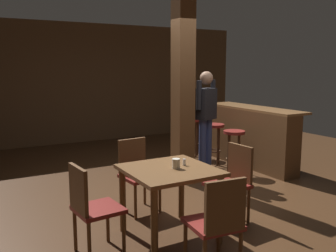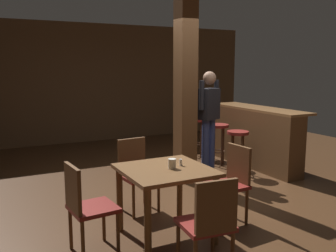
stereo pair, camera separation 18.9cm
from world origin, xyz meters
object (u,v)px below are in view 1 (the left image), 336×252
chair_east (232,179)px  bar_stool_mid (214,134)px  dining_table (170,181)px  bar_stool_far (193,128)px  bar_stool_near (234,141)px  standing_person (206,116)px  bar_counter (249,136)px  chair_west (91,205)px  salt_shaker (184,162)px  chair_north (137,171)px  napkin_cup (176,164)px  chair_south (217,221)px

chair_east → bar_stool_mid: 2.57m
dining_table → bar_stool_far: 3.65m
chair_east → bar_stool_near: (1.32, 1.57, 0.04)m
standing_person → bar_counter: standing_person is taller
chair_east → chair_west: same height
salt_shaker → chair_north: bearing=101.6°
napkin_cup → salt_shaker: bearing=23.3°
salt_shaker → bar_stool_near: bearing=38.3°
chair_west → bar_stool_mid: size_ratio=1.18×
napkin_cup → bar_stool_mid: bearing=46.2°
dining_table → chair_east: 0.85m
chair_south → salt_shaker: (0.22, 0.89, 0.28)m
chair_north → bar_stool_far: chair_north is taller
chair_east → salt_shaker: 0.71m
dining_table → standing_person: bearing=45.6°
chair_north → chair_south: same height
napkin_cup → standing_person: (1.57, 1.70, 0.20)m
bar_counter → bar_stool_mid: bearing=146.8°
chair_south → bar_stool_mid: bearing=54.0°
dining_table → chair_west: chair_west is taller
napkin_cup → bar_counter: bar_counter is taller
chair_east → bar_stool_far: size_ratio=1.16×
salt_shaker → bar_stool_mid: 2.95m
standing_person → bar_counter: bearing=9.0°
standing_person → bar_stool_far: 1.43m
chair_south → napkin_cup: size_ratio=8.70×
chair_west → bar_stool_far: (3.05, 2.89, 0.07)m
bar_stool_near → bar_stool_mid: bearing=87.0°
chair_north → napkin_cup: size_ratio=8.70×
dining_table → chair_north: 0.87m
salt_shaker → bar_counter: bearing=35.7°
chair_west → standing_person: bearing=33.7°
chair_east → standing_person: (0.79, 1.67, 0.50)m
standing_person → bar_stool_far: size_ratio=2.23×
chair_east → standing_person: 1.91m
chair_south → salt_shaker: bearing=76.1°
chair_south → bar_stool_mid: (2.21, 3.05, 0.07)m
dining_table → chair_west: (-0.85, 0.02, -0.11)m
dining_table → chair_west: 0.86m
bar_counter → bar_stool_far: bar_counter is taller
bar_counter → chair_north: bearing=-160.0°
standing_person → bar_counter: 1.19m
chair_north → napkin_cup: 0.94m
standing_person → bar_stool_mid: bearing=43.1°
bar_counter → bar_stool_mid: 0.63m
napkin_cup → bar_stool_far: size_ratio=0.13×
standing_person → bar_counter: (1.08, 0.17, -0.46)m
bar_counter → chair_south: bearing=-135.4°
bar_stool_far → standing_person: bearing=-114.7°
chair_north → salt_shaker: chair_north is taller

